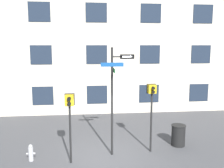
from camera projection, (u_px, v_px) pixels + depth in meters
ground_plane at (105, 158)px, 9.91m from camera, size 60.00×60.00×0.00m
building_facade at (96, 13)px, 15.61m from camera, size 24.00×0.63×12.87m
street_sign_pole at (114, 93)px, 9.87m from camera, size 1.32×0.93×4.37m
pedestrian_signal_left at (70, 109)px, 9.22m from camera, size 0.37×0.40×2.68m
pedestrian_signal_right at (152, 100)px, 10.22m from camera, size 0.38×0.40×2.88m
fire_hydrant at (31, 153)px, 9.66m from camera, size 0.34×0.18×0.66m
trash_bin at (178, 135)px, 11.13m from camera, size 0.64×0.64×0.94m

